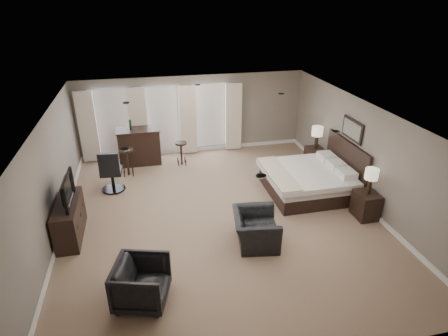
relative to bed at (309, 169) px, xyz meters
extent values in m
cube|color=#856A54|center=(-2.58, -0.62, -0.71)|extent=(7.60, 8.60, 0.04)
cube|color=silver|center=(-2.58, -0.62, 1.89)|extent=(7.60, 8.60, 0.04)
cube|color=slate|center=(-2.58, 3.63, 0.59)|extent=(7.50, 0.04, 2.60)
cube|color=slate|center=(-2.58, -4.87, 0.59)|extent=(7.50, 0.04, 2.60)
cube|color=slate|center=(-6.33, -0.62, 0.59)|extent=(0.04, 8.50, 2.60)
cube|color=slate|center=(1.17, -0.62, 0.59)|extent=(0.04, 8.50, 2.60)
cube|color=silver|center=(-5.18, 3.57, 0.54)|extent=(1.15, 0.04, 2.05)
cube|color=silver|center=(-3.58, 3.57, 0.54)|extent=(1.15, 0.04, 2.05)
cube|color=silver|center=(-1.98, 3.57, 0.54)|extent=(1.15, 0.04, 2.05)
cube|color=beige|center=(-5.93, 3.45, 0.47)|extent=(0.55, 0.12, 2.30)
cube|color=beige|center=(-4.38, 3.45, 0.47)|extent=(0.55, 0.12, 2.30)
cube|color=beige|center=(-2.78, 3.45, 0.47)|extent=(0.55, 0.12, 2.30)
cube|color=beige|center=(-1.23, 3.45, 0.47)|extent=(0.55, 0.12, 2.30)
cube|color=silver|center=(0.00, 0.00, 0.00)|extent=(2.22, 2.12, 1.41)
cube|color=black|center=(0.89, -1.45, -0.38)|extent=(0.50, 0.61, 0.66)
cube|color=black|center=(0.89, 1.45, -0.38)|extent=(0.49, 0.59, 0.65)
cube|color=beige|center=(0.89, -1.45, 0.28)|extent=(0.31, 0.31, 0.64)
cube|color=beige|center=(0.89, 1.45, 0.29)|extent=(0.34, 0.34, 0.70)
cube|color=slate|center=(1.12, 0.00, 1.04)|extent=(0.04, 0.96, 0.56)
cube|color=black|center=(-6.03, -0.71, -0.27)|extent=(0.48, 1.50, 0.87)
imported|color=black|center=(-6.03, -0.71, 0.24)|extent=(0.62, 1.08, 0.14)
imported|color=black|center=(-2.04, -1.85, -0.23)|extent=(0.88, 1.20, 0.96)
imported|color=black|center=(-4.51, -3.08, -0.25)|extent=(1.05, 1.09, 0.92)
cube|color=black|center=(-4.40, 2.99, -0.13)|extent=(1.33, 0.69, 1.16)
cube|color=black|center=(-4.79, 2.19, -0.28)|extent=(0.47, 0.47, 0.85)
cube|color=black|center=(-3.13, 2.58, -0.33)|extent=(0.47, 0.47, 0.76)
cube|color=black|center=(-5.20, 1.32, -0.10)|extent=(0.66, 0.66, 1.22)
camera|label=1|loc=(-4.20, -8.32, 4.38)|focal=30.00mm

